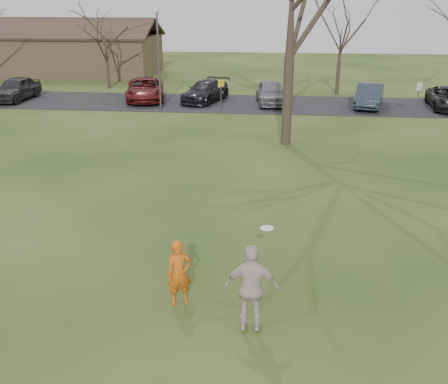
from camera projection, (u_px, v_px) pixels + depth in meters
The scene contains 14 objects.
ground at pixel (207, 312), 12.04m from camera, with size 120.00×120.00×0.00m, color #1E380F.
parking_strip at pixel (255, 104), 35.28m from camera, with size 62.00×6.50×0.04m, color black.
player_defender at pixel (179, 273), 12.14m from camera, with size 0.59×0.39×1.62m, color #C25410.
car_0 at pixel (16, 89), 36.24m from camera, with size 1.89×4.70×1.60m, color #27272A.
car_2 at pixel (145, 89), 36.20m from camera, with size 2.54×5.50×1.53m, color #5B1515.
car_3 at pixel (206, 91), 35.77m from camera, with size 1.99×4.90×1.42m, color black.
car_4 at pixel (271, 92), 34.93m from camera, with size 1.84×4.59×1.56m, color slate.
car_5 at pixel (369, 96), 33.94m from camera, with size 1.61×4.62×1.52m, color #282F3C.
catching_play at pixel (252, 288), 11.01m from camera, with size 1.19×0.50×2.43m.
building at pixel (50, 53), 48.56m from camera, with size 20.60×8.50×5.14m.
lamp_post at pixel (158, 47), 32.11m from camera, with size 0.34×0.34×6.27m.
sign_yellow at pixel (221, 90), 32.17m from camera, with size 0.35×0.35×2.08m.
sign_white at pixel (418, 93), 31.04m from camera, with size 0.35×0.35×2.08m.
small_tree_row at pixel (318, 40), 38.19m from camera, with size 55.00×5.90×8.50m.
Camera 1 is at (1.42, -10.16, 6.92)m, focal length 41.26 mm.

